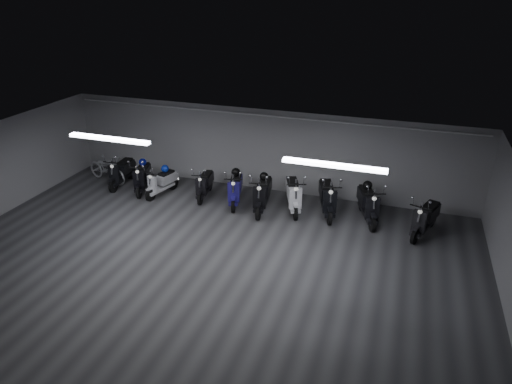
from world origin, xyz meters
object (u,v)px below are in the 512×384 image
(scooter_9, at_px, (426,213))
(bicycle, at_px, (106,166))
(helmet_0, at_px, (368,185))
(helmet_3, at_px, (165,169))
(scooter_8, at_px, (369,199))
(scooter_7, at_px, (328,192))
(scooter_0, at_px, (121,168))
(scooter_6, at_px, (293,189))
(scooter_1, at_px, (142,173))
(scooter_4, at_px, (235,184))
(scooter_5, at_px, (262,189))
(scooter_3, at_px, (204,180))
(helmet_1, at_px, (264,176))
(scooter_2, at_px, (161,178))
(helmet_4, at_px, (236,172))
(helmet_2, at_px, (143,162))

(scooter_9, xyz_separation_m, bicycle, (-10.73, 0.41, -0.10))
(helmet_0, height_order, helmet_3, helmet_0)
(scooter_8, xyz_separation_m, helmet_0, (-0.09, 0.25, 0.31))
(scooter_7, height_order, helmet_0, scooter_7)
(helmet_0, bearing_deg, scooter_0, -177.47)
(scooter_6, bearing_deg, scooter_9, -25.72)
(scooter_7, relative_size, helmet_3, 7.71)
(scooter_1, xyz_separation_m, scooter_7, (6.27, 0.28, 0.07))
(scooter_4, xyz_separation_m, scooter_5, (0.96, -0.16, 0.04))
(helmet_3, bearing_deg, scooter_3, 3.20)
(scooter_8, xyz_separation_m, scooter_9, (1.61, -0.37, -0.04))
(scooter_6, relative_size, scooter_8, 0.99)
(scooter_3, height_order, scooter_9, scooter_9)
(scooter_7, height_order, helmet_1, scooter_7)
(scooter_6, xyz_separation_m, helmet_1, (-0.95, -0.03, 0.32))
(scooter_5, bearing_deg, scooter_0, 169.94)
(scooter_7, bearing_deg, scooter_2, 166.16)
(scooter_9, height_order, helmet_4, scooter_9)
(scooter_8, bearing_deg, scooter_7, 160.25)
(scooter_0, height_order, scooter_9, scooter_9)
(scooter_7, bearing_deg, bicycle, 161.95)
(bicycle, xyz_separation_m, helmet_1, (5.91, -0.12, 0.45))
(scooter_4, bearing_deg, helmet_0, -8.59)
(scooter_2, bearing_deg, helmet_3, 90.00)
(scooter_8, distance_m, helmet_0, 0.41)
(scooter_9, height_order, helmet_2, scooter_9)
(scooter_1, bearing_deg, bicycle, 151.27)
(scooter_1, xyz_separation_m, helmet_0, (7.40, 0.53, 0.37))
(helmet_2, height_order, helmet_3, helmet_2)
(bicycle, bearing_deg, scooter_2, -83.18)
(scooter_1, bearing_deg, scooter_0, 152.27)
(scooter_1, distance_m, scooter_9, 9.10)
(scooter_0, distance_m, scooter_1, 0.94)
(scooter_0, height_order, helmet_1, scooter_0)
(helmet_0, relative_size, helmet_4, 0.97)
(helmet_1, bearing_deg, scooter_6, 1.51)
(bicycle, xyz_separation_m, helmet_3, (2.47, -0.19, 0.29))
(scooter_7, bearing_deg, scooter_0, 163.14)
(scooter_5, height_order, bicycle, scooter_5)
(helmet_2, bearing_deg, scooter_0, -174.83)
(scooter_9, xyz_separation_m, helmet_4, (-5.82, 0.43, 0.30))
(helmet_3, bearing_deg, scooter_9, -1.49)
(scooter_2, bearing_deg, scooter_7, 18.21)
(scooter_7, bearing_deg, scooter_5, 172.55)
(helmet_4, bearing_deg, helmet_0, 2.69)
(scooter_7, bearing_deg, helmet_1, 164.79)
(scooter_7, relative_size, helmet_1, 7.21)
(scooter_1, height_order, scooter_4, scooter_4)
(scooter_7, relative_size, scooter_9, 1.07)
(helmet_2, bearing_deg, scooter_9, -2.09)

